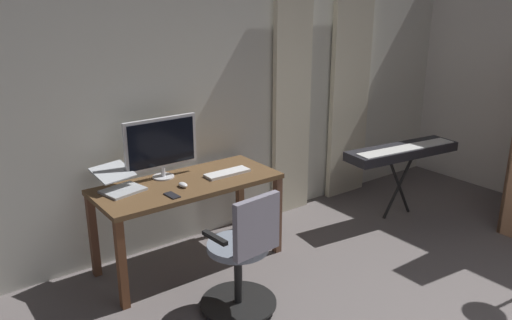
% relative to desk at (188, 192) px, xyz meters
% --- Properties ---
extents(back_room_partition, '(5.80, 0.10, 2.62)m').
position_rel_desk_xyz_m(back_room_partition, '(-0.83, -0.48, 0.66)').
color(back_room_partition, silver).
rests_on(back_room_partition, ground).
extents(curtain_left_panel, '(0.55, 0.06, 2.29)m').
position_rel_desk_xyz_m(curtain_left_panel, '(-2.25, -0.37, 0.50)').
color(curtain_left_panel, beige).
rests_on(curtain_left_panel, ground).
extents(curtain_right_panel, '(0.45, 0.06, 2.29)m').
position_rel_desk_xyz_m(curtain_right_panel, '(-1.42, -0.37, 0.50)').
color(curtain_right_panel, beige).
rests_on(curtain_right_panel, ground).
extents(desk, '(1.51, 0.65, 0.74)m').
position_rel_desk_xyz_m(desk, '(0.00, 0.00, 0.00)').
color(desk, brown).
rests_on(desk, ground).
extents(office_chair, '(0.56, 0.56, 0.93)m').
position_rel_desk_xyz_m(office_chair, '(0.04, 0.84, -0.21)').
color(office_chair, black).
rests_on(office_chair, ground).
extents(computer_monitor, '(0.63, 0.18, 0.51)m').
position_rel_desk_xyz_m(computer_monitor, '(0.11, -0.21, 0.38)').
color(computer_monitor, silver).
rests_on(computer_monitor, desk).
extents(computer_keyboard, '(0.40, 0.13, 0.02)m').
position_rel_desk_xyz_m(computer_keyboard, '(-0.36, 0.05, 0.11)').
color(computer_keyboard, white).
rests_on(computer_keyboard, desk).
extents(laptop, '(0.36, 0.40, 0.18)m').
position_rel_desk_xyz_m(laptop, '(0.52, -0.15, 0.15)').
color(laptop, '#B7BCC1').
rests_on(laptop, desk).
extents(computer_mouse, '(0.06, 0.10, 0.04)m').
position_rel_desk_xyz_m(computer_mouse, '(0.09, 0.09, 0.11)').
color(computer_mouse, white).
rests_on(computer_mouse, desk).
extents(cell_phone_face_up, '(0.08, 0.15, 0.01)m').
position_rel_desk_xyz_m(cell_phone_face_up, '(0.25, 0.20, 0.10)').
color(cell_phone_face_up, '#232328').
rests_on(cell_phone_face_up, desk).
extents(piano_keyboard, '(1.27, 0.48, 0.75)m').
position_rel_desk_xyz_m(piano_keyboard, '(-2.20, 0.43, 0.04)').
color(piano_keyboard, black).
rests_on(piano_keyboard, ground).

